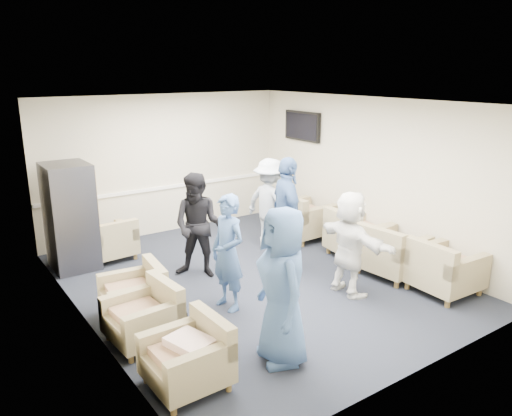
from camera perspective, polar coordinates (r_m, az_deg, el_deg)
floor at (r=7.79m, az=-0.37°, el=-8.23°), size 6.00×6.00×0.00m
ceiling at (r=7.14m, az=-0.41°, el=12.00°), size 6.00×6.00×0.00m
back_wall at (r=9.91m, az=-10.29°, el=4.92°), size 5.00×0.02×2.70m
front_wall at (r=5.27m, az=18.50°, el=-5.24°), size 5.00×0.02×2.70m
left_wall at (r=6.33m, az=-19.38°, el=-1.83°), size 0.02×6.00×2.70m
right_wall at (r=8.97m, az=12.93°, el=3.65°), size 0.02×6.00×2.70m
chair_rail at (r=9.99m, az=-10.12°, el=2.37°), size 4.98×0.04×0.06m
tv at (r=10.10m, az=5.31°, el=9.30°), size 0.10×1.00×0.58m
armchair_left_near at (r=5.35m, az=-7.46°, el=-16.70°), size 0.78×0.78×0.61m
armchair_left_mid at (r=6.20m, az=-12.40°, el=-12.12°), size 0.81×0.81×0.61m
armchair_left_far at (r=6.79m, az=-13.46°, el=-9.67°), size 0.83×0.83×0.60m
armchair_right_near at (r=7.72m, az=20.47°, el=-6.73°), size 0.91×0.91×0.70m
armchair_right_midnear at (r=8.11m, az=15.06°, el=-5.09°), size 0.96×0.96×0.71m
armchair_right_midfar at (r=8.75m, az=11.34°, el=-3.32°), size 1.00×1.00×0.72m
armchair_right_far at (r=9.57m, az=5.24°, el=-1.31°), size 0.96×0.96×0.75m
armchair_corner at (r=8.86m, az=-16.23°, el=-3.77°), size 0.81×0.81×0.61m
vending_machine at (r=8.55m, az=-20.44°, el=-0.90°), size 0.70×0.82×1.72m
backpack at (r=6.20m, az=-9.18°, el=-12.77°), size 0.28×0.22×0.44m
pillow at (r=5.26m, az=-7.55°, el=-15.19°), size 0.45×0.53×0.13m
person_front_left at (r=5.46m, az=3.06°, el=-8.91°), size 0.79×1.00×1.78m
person_mid_left at (r=6.67m, az=-3.23°, el=-5.11°), size 0.45×0.62×1.59m
person_back_left at (r=7.73m, az=-6.59°, el=-2.02°), size 1.00×1.01×1.65m
person_back_right at (r=8.95m, az=1.64°, el=0.50°), size 0.82×1.16×1.63m
person_mid_right at (r=7.97m, az=3.57°, el=-0.69°), size 0.78×1.16×1.83m
person_front_right at (r=7.22m, az=10.69°, el=-3.98°), size 0.52×1.44×1.53m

